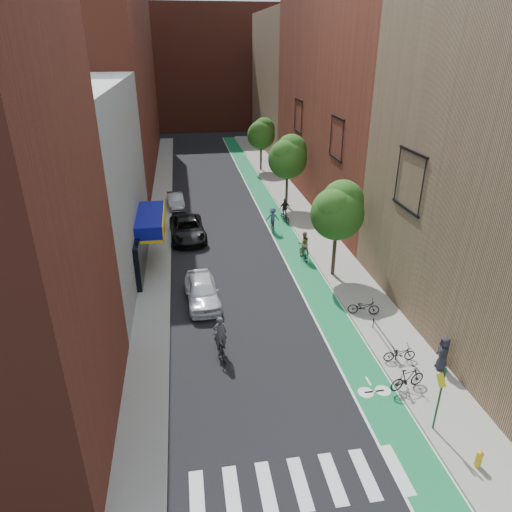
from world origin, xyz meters
name	(u,v)px	position (x,y,z in m)	size (l,w,h in m)	color
ground	(281,386)	(0.00, 0.00, 0.00)	(160.00, 160.00, 0.00)	black
bike_lane	(266,202)	(4.00, 26.00, 0.01)	(2.00, 68.00, 0.01)	#11652C
sidewalk_left	(161,207)	(-6.00, 26.00, 0.07)	(2.00, 68.00, 0.15)	gray
sidewalk_right	(291,200)	(6.50, 26.00, 0.07)	(3.00, 68.00, 0.15)	gray
building_left_white	(68,183)	(-11.00, 14.00, 6.00)	(8.00, 20.00, 12.00)	silver
building_left_far_red	(112,73)	(-11.00, 42.00, 11.00)	(8.00, 36.00, 22.00)	maroon
building_right_mid_red	(354,80)	(12.00, 26.00, 11.00)	(8.00, 28.00, 22.00)	maroon
building_right_far_tan	(292,83)	(12.00, 50.00, 9.00)	(8.00, 20.00, 18.00)	#8C6B4C
building_far_closure	(197,68)	(0.00, 72.00, 10.00)	(30.00, 14.00, 20.00)	maroon
tree_near	(338,209)	(5.65, 10.02, 4.66)	(3.40, 3.36, 6.42)	#332619
tree_mid	(288,156)	(5.65, 24.02, 4.89)	(3.55, 3.53, 6.74)	#332619
tree_far	(261,133)	(5.65, 38.02, 4.50)	(3.30, 3.25, 6.21)	#332619
sign_pole	(440,395)	(5.38, -3.50, 1.84)	(0.13, 0.71, 3.00)	#194C26
parked_car_white	(202,291)	(-3.09, 7.96, 0.78)	(1.85, 4.60, 1.57)	white
parked_car_black	(188,229)	(-3.68, 18.06, 0.78)	(2.60, 5.65, 1.57)	black
parked_car_silver	(176,200)	(-4.60, 25.83, 0.67)	(1.42, 4.07, 1.34)	gray
cyclist_lead	(221,343)	(-2.48, 2.70, 0.73)	(0.90, 1.97, 2.18)	black
cyclist_lane_near	(304,248)	(4.34, 12.82, 0.89)	(0.90, 1.74, 2.10)	black
cyclist_lane_mid	(285,213)	(4.70, 20.60, 0.75)	(1.03, 1.80, 2.00)	black
cyclist_lane_far	(273,221)	(3.20, 18.41, 0.95)	(1.18, 1.54, 2.04)	black
parked_bike_near	(399,353)	(5.93, 0.73, 0.56)	(0.55, 1.58, 0.83)	black
parked_bike_mid	(408,379)	(5.40, -1.15, 0.68)	(0.50, 1.77, 1.06)	black
parked_bike_far	(364,307)	(5.77, 4.98, 0.61)	(0.62, 1.77, 0.93)	black
pedestrian	(443,354)	(7.60, -0.14, 1.01)	(0.84, 0.55, 1.71)	#212129
fire_hydrant	(479,458)	(6.07, -5.42, 0.53)	(0.25, 0.25, 0.71)	gold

